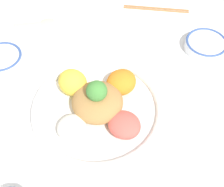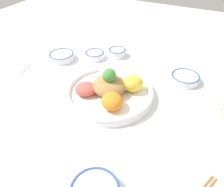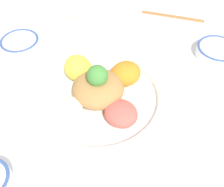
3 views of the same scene
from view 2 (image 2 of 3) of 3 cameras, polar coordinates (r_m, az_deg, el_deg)
ground_plane at (r=0.82m, az=0.75°, el=-0.47°), size 2.40×2.40×0.00m
salad_platter at (r=0.80m, az=-0.61°, el=0.85°), size 0.33×0.33×0.12m
sauce_bowl_red at (r=1.07m, az=1.39°, el=10.77°), size 0.08×0.08×0.04m
rice_bowl_blue at (r=0.93m, az=18.57°, el=3.90°), size 0.11×0.11×0.03m
rice_bowl_plain at (r=1.05m, az=-4.53°, el=10.09°), size 0.09×0.09×0.03m
sauce_bowl_far at (r=1.06m, az=-12.98°, el=9.50°), size 0.11×0.11×0.03m
serving_spoon_main at (r=0.84m, az=26.19°, el=-3.81°), size 0.13×0.05×0.01m
serving_spoon_extra at (r=1.02m, az=-22.90°, el=4.86°), size 0.13×0.06×0.01m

